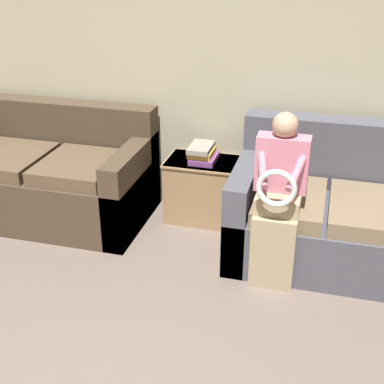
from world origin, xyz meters
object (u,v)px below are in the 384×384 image
couch_main (362,218)px  side_shelf (203,189)px  child_left_seated (278,195)px  couch_side (55,178)px  book_stack (202,153)px

couch_main → side_shelf: bearing=167.4°
child_left_seated → side_shelf: 1.02m
side_shelf → couch_side: bearing=-168.8°
couch_main → child_left_seated: (-0.56, -0.41, 0.30)m
couch_main → side_shelf: size_ratio=3.06×
side_shelf → book_stack: 0.31m
side_shelf → book_stack: (-0.00, -0.01, 0.31)m
couch_side → side_shelf: couch_side is taller
couch_side → child_left_seated: 1.95m
couch_side → side_shelf: 1.23m
couch_side → child_left_seated: (1.87, -0.45, 0.29)m
couch_main → side_shelf: couch_main is taller
child_left_seated → side_shelf: bearing=134.6°
couch_side → side_shelf: size_ratio=2.62×
book_stack → side_shelf: bearing=52.0°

